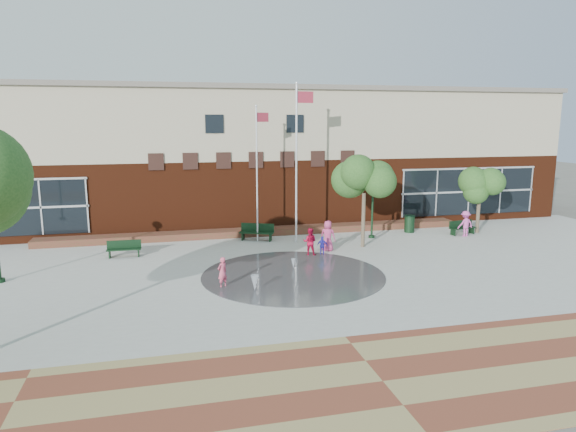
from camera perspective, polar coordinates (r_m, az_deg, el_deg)
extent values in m
plane|color=#666056|center=(20.96, 2.61, -8.99)|extent=(120.00, 120.00, 0.00)
cube|color=#A8A8A0|center=(24.64, 0.00, -5.94)|extent=(46.00, 18.00, 0.01)
cube|color=brown|center=(14.94, 10.48, -17.65)|extent=(46.00, 6.00, 0.01)
cylinder|color=#383A3D|center=(23.71, 0.57, -6.61)|extent=(8.40, 8.40, 0.01)
cube|color=#4A1B0B|center=(37.18, -4.91, 3.21)|extent=(44.00, 10.00, 4.50)
cube|color=tan|center=(36.87, -5.03, 10.16)|extent=(44.00, 10.00, 4.50)
cube|color=slate|center=(36.92, -5.09, 13.74)|extent=(44.40, 10.40, 0.30)
cube|color=black|center=(37.88, 19.42, 2.58)|extent=(10.00, 0.12, 3.19)
cube|color=black|center=(31.57, -8.19, 10.10)|extent=(1.10, 0.10, 1.10)
cube|color=black|center=(32.44, 0.78, 10.22)|extent=(1.10, 0.10, 1.10)
cube|color=maroon|center=(31.84, -3.23, -2.14)|extent=(26.00, 1.20, 0.40)
cylinder|color=white|center=(29.60, -3.47, 4.49)|extent=(0.09, 0.09, 7.74)
sphere|color=white|center=(29.44, -3.56, 12.09)|extent=(0.15, 0.15, 0.15)
cube|color=#A72A3C|center=(29.68, -2.86, 10.90)|extent=(0.78, 0.37, 0.52)
cylinder|color=white|center=(29.21, 0.93, 5.63)|extent=(0.11, 0.11, 8.96)
sphere|color=white|center=(29.16, 0.96, 14.54)|extent=(0.18, 0.18, 0.18)
cube|color=#A72A3C|center=(29.34, 1.90, 13.06)|extent=(1.02, 0.21, 0.63)
cylinder|color=black|center=(25.98, -29.33, -6.27)|extent=(0.40, 0.40, 0.18)
cylinder|color=black|center=(31.08, 9.35, 0.70)|extent=(0.12, 0.12, 3.49)
cylinder|color=black|center=(31.41, 9.26, -2.29)|extent=(0.37, 0.37, 0.16)
sphere|color=silver|center=(30.81, 9.46, 4.24)|extent=(0.41, 0.41, 0.41)
cube|color=black|center=(27.96, -17.76, -3.54)|extent=(1.73, 0.52, 0.06)
cube|color=black|center=(28.12, -17.75, -3.00)|extent=(1.73, 0.08, 0.43)
cube|color=black|center=(30.28, -3.50, -1.84)|extent=(2.05, 1.32, 0.07)
cube|color=black|center=(30.46, -3.40, -1.27)|extent=(1.85, 0.86, 0.50)
cube|color=black|center=(33.62, 18.83, -1.26)|extent=(1.79, 0.74, 0.06)
cube|color=black|center=(33.73, 18.61, -0.82)|extent=(1.72, 0.32, 0.43)
cylinder|color=black|center=(33.35, 13.34, -0.90)|extent=(0.63, 0.63, 1.05)
cylinder|color=black|center=(33.24, 13.38, 0.02)|extent=(0.67, 0.67, 0.06)
cylinder|color=#4C3F30|center=(28.84, 8.36, -0.48)|extent=(0.21, 0.21, 3.06)
cylinder|color=#4C3F30|center=(34.33, 20.38, 0.36)|extent=(0.23, 0.23, 2.60)
cone|color=white|center=(21.65, -3.71, -8.35)|extent=(0.34, 0.34, 0.66)
cone|color=white|center=(24.68, 0.60, -5.92)|extent=(0.21, 0.21, 0.48)
imported|color=#DF4E6D|center=(22.09, -7.30, -6.22)|extent=(0.58, 0.54, 1.33)
imported|color=#B00C30|center=(26.99, 2.44, -2.87)|extent=(0.87, 0.79, 1.47)
imported|color=#C13B73|center=(27.89, 4.44, -2.22)|extent=(0.98, 0.88, 1.69)
imported|color=#2B25B1|center=(27.15, 3.84, -3.31)|extent=(0.63, 0.45, 1.00)
imported|color=#D04FA9|center=(33.09, 19.10, -0.82)|extent=(1.08, 0.70, 1.58)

